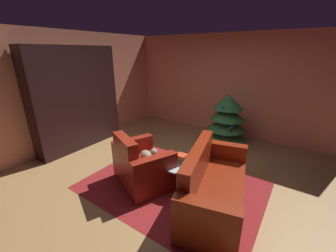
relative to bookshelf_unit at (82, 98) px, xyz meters
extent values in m
plane|color=#9F7747|center=(2.49, -0.17, -1.14)|extent=(6.65, 6.65, 0.00)
cube|color=#D57D5B|center=(2.49, 2.63, 0.15)|extent=(5.59, 0.06, 2.59)
cube|color=#D57D5B|center=(-0.27, -0.17, 0.15)|extent=(0.06, 5.66, 2.59)
cube|color=maroon|center=(2.67, -0.28, -1.14)|extent=(2.85, 2.09, 0.01)
cube|color=black|center=(0.16, -0.14, -0.01)|extent=(0.03, 1.99, 2.27)
cube|color=black|center=(-0.03, 0.85, -0.01)|extent=(0.39, 0.02, 2.27)
cube|color=black|center=(-0.03, -1.12, -0.01)|extent=(0.39, 0.03, 2.27)
cube|color=black|center=(-0.03, -0.14, -1.13)|extent=(0.37, 1.94, 0.03)
cube|color=black|center=(-0.03, -0.14, -0.75)|extent=(0.37, 1.94, 0.03)
cube|color=black|center=(-0.03, -0.14, -0.38)|extent=(0.37, 1.94, 0.02)
cube|color=black|center=(-0.03, -0.14, -0.01)|extent=(0.37, 1.94, 0.02)
cube|color=black|center=(-0.03, -0.14, 0.37)|extent=(0.37, 1.94, 0.02)
cube|color=black|center=(-0.03, -0.14, 0.74)|extent=(0.37, 1.94, 0.02)
cube|color=black|center=(-0.03, -0.14, 1.12)|extent=(0.37, 1.94, 0.03)
cube|color=black|center=(-0.18, -0.14, -0.44)|extent=(0.05, 0.96, 0.60)
cube|color=black|center=(-0.15, -0.14, -0.44)|extent=(0.03, 0.99, 0.63)
cube|color=#B8AC9E|center=(-0.09, 0.78, -1.01)|extent=(0.24, 0.03, 0.21)
cube|color=navy|center=(-0.09, 0.75, -0.97)|extent=(0.25, 0.03, 0.29)
cube|color=#0E797F|center=(-0.10, 0.70, -0.98)|extent=(0.22, 0.03, 0.28)
cube|color=red|center=(-0.12, 0.66, -1.01)|extent=(0.18, 0.04, 0.20)
cube|color=teal|center=(-0.10, 0.61, -1.01)|extent=(0.23, 0.03, 0.21)
cube|color=#3F2D25|center=(-0.11, 0.80, 0.13)|extent=(0.21, 0.04, 0.25)
cube|color=orange|center=(-0.08, 0.75, 0.12)|extent=(0.26, 0.04, 0.22)
cube|color=gold|center=(-0.10, 0.71, 0.16)|extent=(0.22, 0.03, 0.30)
cube|color=#31753D|center=(-0.07, 0.67, 0.16)|extent=(0.29, 0.04, 0.32)
cube|color=navy|center=(-0.10, 0.62, 0.16)|extent=(0.22, 0.04, 0.30)
cube|color=#33843F|center=(-0.10, 0.57, 0.15)|extent=(0.23, 0.04, 0.28)
cube|color=#964C94|center=(-0.09, 0.53, 0.12)|extent=(0.25, 0.04, 0.23)
cube|color=gold|center=(-0.07, 0.48, 0.14)|extent=(0.28, 0.05, 0.28)
cube|color=#B4282D|center=(-0.08, 0.43, 0.16)|extent=(0.25, 0.04, 0.31)
cube|color=red|center=(-0.07, 0.79, 0.49)|extent=(0.28, 0.04, 0.21)
cube|color=#2B7F39|center=(-0.11, 0.75, 0.51)|extent=(0.19, 0.03, 0.27)
cube|color=orange|center=(-0.10, 0.71, 0.53)|extent=(0.23, 0.04, 0.30)
cube|color=#327749|center=(-0.12, 0.67, 0.49)|extent=(0.18, 0.04, 0.22)
cube|color=#C03C1C|center=(-0.07, 0.62, 0.50)|extent=(0.28, 0.04, 0.24)
cube|color=orange|center=(-0.10, 0.58, 0.50)|extent=(0.21, 0.03, 0.25)
cube|color=#298A38|center=(-0.08, 0.53, 0.51)|extent=(0.27, 0.04, 0.27)
cube|color=teal|center=(-0.09, 0.48, 0.51)|extent=(0.24, 0.05, 0.25)
cube|color=#165595|center=(-0.12, 0.43, 0.48)|extent=(0.19, 0.04, 0.20)
cube|color=red|center=(-0.07, 0.78, 0.88)|extent=(0.27, 0.05, 0.25)
cube|color=tan|center=(-0.08, 0.73, 0.87)|extent=(0.26, 0.03, 0.23)
cube|color=red|center=(-0.09, 0.68, 0.88)|extent=(0.24, 0.05, 0.25)
cube|color=gold|center=(-0.09, 0.63, 0.87)|extent=(0.25, 0.04, 0.22)
cube|color=red|center=(-0.07, 0.58, 0.89)|extent=(0.27, 0.05, 0.27)
cube|color=teal|center=(-0.08, 0.53, 0.91)|extent=(0.25, 0.03, 0.30)
cube|color=gold|center=(-0.09, 0.50, 0.90)|extent=(0.24, 0.03, 0.30)
cube|color=maroon|center=(2.20, -0.48, -0.94)|extent=(0.91, 0.95, 0.39)
cube|color=maroon|center=(2.08, -0.74, -0.49)|extent=(0.68, 0.42, 0.51)
cube|color=maroon|center=(2.58, -0.64, -0.80)|extent=(0.44, 0.74, 0.68)
cube|color=maroon|center=(1.82, -0.31, -0.80)|extent=(0.44, 0.74, 0.68)
ellipsoid|color=gray|center=(2.21, -0.40, -0.66)|extent=(0.33, 0.28, 0.18)
sphere|color=gray|center=(2.30, -0.30, -0.60)|extent=(0.13, 0.13, 0.13)
cube|color=maroon|center=(3.45, -0.33, -0.95)|extent=(1.04, 1.55, 0.39)
cube|color=maroon|center=(3.16, -0.39, -0.50)|extent=(0.48, 1.42, 0.50)
cube|color=maroon|center=(3.63, -1.10, -0.81)|extent=(0.76, 0.33, 0.67)
cube|color=maroon|center=(3.27, 0.45, -0.81)|extent=(0.76, 0.33, 0.67)
cylinder|color=black|center=(2.94, -0.20, -0.94)|extent=(0.04, 0.04, 0.41)
cylinder|color=black|center=(2.70, -0.05, -0.94)|extent=(0.04, 0.04, 0.41)
cylinder|color=black|center=(2.69, -0.36, -0.94)|extent=(0.04, 0.04, 0.41)
cylinder|color=silver|center=(2.77, -0.20, -0.72)|extent=(0.63, 0.63, 0.02)
cube|color=gray|center=(2.75, -0.17, -0.70)|extent=(0.16, 0.12, 0.02)
cube|color=gray|center=(2.75, -0.17, -0.68)|extent=(0.15, 0.15, 0.02)
cube|color=#457E4A|center=(2.76, -0.17, -0.65)|extent=(0.20, 0.13, 0.02)
cube|color=#E0CB48|center=(2.75, -0.16, -0.63)|extent=(0.20, 0.12, 0.02)
cube|color=tan|center=(2.75, -0.16, -0.61)|extent=(0.21, 0.16, 0.02)
cube|color=#C13C1D|center=(2.76, -0.17, -0.58)|extent=(0.18, 0.17, 0.02)
cylinder|color=#5A2916|center=(2.68, -0.35, -0.62)|extent=(0.07, 0.07, 0.18)
cylinder|color=#5A2916|center=(2.68, -0.35, -0.50)|extent=(0.03, 0.03, 0.06)
cylinder|color=brown|center=(2.81, 1.82, -1.07)|extent=(0.08, 0.08, 0.15)
cone|color=#2B6733|center=(2.81, 1.82, -0.83)|extent=(0.97, 0.97, 0.33)
cone|color=#2B6733|center=(2.81, 1.82, -0.57)|extent=(0.87, 0.87, 0.33)
cone|color=#2B6733|center=(2.81, 1.82, -0.32)|extent=(0.78, 0.78, 0.33)
cone|color=#2B6733|center=(2.81, 1.82, -0.07)|extent=(0.69, 0.69, 0.33)
sphere|color=red|center=(3.14, 1.69, -0.67)|extent=(0.06, 0.06, 0.06)
sphere|color=red|center=(2.92, 2.16, -0.51)|extent=(0.06, 0.06, 0.06)
sphere|color=blue|center=(2.44, 1.70, -0.78)|extent=(0.06, 0.06, 0.06)
sphere|color=blue|center=(2.78, 1.55, -0.14)|extent=(0.06, 0.06, 0.06)
sphere|color=blue|center=(3.00, 1.52, -0.60)|extent=(0.06, 0.06, 0.06)
sphere|color=red|center=(3.13, 2.06, -0.92)|extent=(0.05, 0.05, 0.05)
sphere|color=blue|center=(3.04, 1.54, -0.56)|extent=(0.06, 0.06, 0.06)
camera|label=1|loc=(4.29, -2.79, 1.02)|focal=22.27mm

